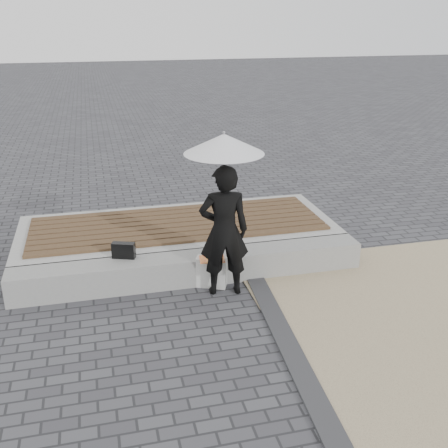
{
  "coord_description": "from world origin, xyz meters",
  "views": [
    {
      "loc": [
        -1.2,
        -5.16,
        3.58
      ],
      "look_at": [
        0.36,
        1.18,
        1.0
      ],
      "focal_mm": 43.01,
      "sensor_mm": 36.0,
      "label": 1
    }
  ],
  "objects_px": {
    "seating_ledge": "(192,268)",
    "canvas_tote": "(211,272)",
    "parasol": "(224,144)",
    "handbag": "(124,250)",
    "woman": "(224,231)"
  },
  "relations": [
    {
      "from": "seating_ledge",
      "to": "canvas_tote",
      "type": "bearing_deg",
      "value": -44.25
    },
    {
      "from": "seating_ledge",
      "to": "parasol",
      "type": "relative_size",
      "value": 3.86
    },
    {
      "from": "canvas_tote",
      "to": "handbag",
      "type": "bearing_deg",
      "value": -173.62
    },
    {
      "from": "seating_ledge",
      "to": "woman",
      "type": "bearing_deg",
      "value": -49.41
    },
    {
      "from": "seating_ledge",
      "to": "woman",
      "type": "relative_size",
      "value": 2.77
    },
    {
      "from": "seating_ledge",
      "to": "parasol",
      "type": "xyz_separation_m",
      "value": [
        0.36,
        -0.42,
        1.87
      ]
    },
    {
      "from": "seating_ledge",
      "to": "canvas_tote",
      "type": "xyz_separation_m",
      "value": [
        0.23,
        -0.23,
        0.02
      ]
    },
    {
      "from": "woman",
      "to": "handbag",
      "type": "bearing_deg",
      "value": -16.52
    },
    {
      "from": "woman",
      "to": "handbag",
      "type": "xyz_separation_m",
      "value": [
        -1.29,
        0.57,
        -0.39
      ]
    },
    {
      "from": "seating_ledge",
      "to": "parasol",
      "type": "height_order",
      "value": "parasol"
    },
    {
      "from": "woman",
      "to": "parasol",
      "type": "xyz_separation_m",
      "value": [
        0.0,
        -0.0,
        1.17
      ]
    },
    {
      "from": "canvas_tote",
      "to": "seating_ledge",
      "type": "bearing_deg",
      "value": 159.8
    },
    {
      "from": "woman",
      "to": "parasol",
      "type": "height_order",
      "value": "parasol"
    },
    {
      "from": "parasol",
      "to": "handbag",
      "type": "relative_size",
      "value": 4.09
    },
    {
      "from": "parasol",
      "to": "seating_ledge",
      "type": "bearing_deg",
      "value": 130.59
    }
  ]
}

